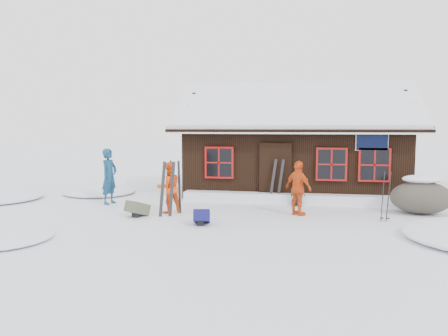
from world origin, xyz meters
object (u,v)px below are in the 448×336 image
at_px(skier_teal, 109,176).
at_px(backpack_olive, 137,211).
at_px(skier_crouched, 297,191).
at_px(boulder, 421,196).
at_px(ski_poles, 386,197).
at_px(skier_orange_left, 169,188).
at_px(backpack_blue, 202,219).
at_px(ski_pair_left, 167,190).
at_px(skier_orange_right, 298,188).

relative_size(skier_teal, backpack_olive, 3.13).
bearing_deg(backpack_olive, skier_crouched, 56.16).
relative_size(boulder, ski_poles, 1.26).
height_order(skier_orange_left, backpack_blue, skier_orange_left).
relative_size(skier_teal, boulder, 1.05).
distance_m(skier_teal, backpack_blue, 4.65).
bearing_deg(skier_crouched, skier_orange_left, -174.60).
distance_m(skier_teal, boulder, 10.01).
relative_size(ski_pair_left, backpack_blue, 2.94).
distance_m(skier_crouched, backpack_olive, 5.30).
bearing_deg(skier_orange_left, ski_poles, 142.34).
distance_m(skier_crouched, boulder, 3.77).
xyz_separation_m(skier_orange_right, ski_poles, (2.40, -0.35, -0.14)).
xyz_separation_m(boulder, ski_poles, (-1.25, -1.28, 0.14)).
xyz_separation_m(skier_orange_right, boulder, (3.65, 0.92, -0.28)).
height_order(skier_orange_right, backpack_blue, skier_orange_right).
relative_size(skier_orange_right, skier_crouched, 1.64).
distance_m(skier_orange_right, skier_crouched, 1.65).
xyz_separation_m(skier_crouched, ski_poles, (2.46, -1.97, 0.18)).
distance_m(skier_teal, ski_poles, 8.84).
distance_m(skier_teal, skier_crouched, 6.37).
bearing_deg(boulder, skier_teal, -179.21).
distance_m(skier_orange_left, ski_poles, 6.28).
bearing_deg(boulder, ski_poles, -134.33).
distance_m(boulder, ski_poles, 1.79).
height_order(skier_orange_left, backpack_olive, skier_orange_left).
height_order(boulder, ski_pair_left, ski_pair_left).
bearing_deg(skier_teal, backpack_blue, -111.96).
relative_size(skier_orange_left, skier_orange_right, 0.96).
relative_size(skier_orange_right, ski_poles, 1.14).
relative_size(backpack_blue, backpack_olive, 0.94).
height_order(skier_orange_left, boulder, skier_orange_left).
distance_m(skier_orange_right, backpack_blue, 3.13).
relative_size(ski_pair_left, backpack_olive, 2.77).
distance_m(skier_orange_left, skier_crouched, 4.31).
relative_size(ski_pair_left, ski_poles, 1.17).
height_order(skier_crouched, boulder, boulder).
height_order(skier_orange_right, ski_pair_left, skier_orange_right).
xyz_separation_m(skier_teal, skier_crouched, (6.30, 0.83, -0.45)).
xyz_separation_m(skier_orange_left, ski_poles, (6.28, -0.01, -0.10)).
xyz_separation_m(boulder, ski_pair_left, (-7.42, -1.80, 0.25)).
xyz_separation_m(skier_orange_left, skier_orange_right, (3.88, 0.35, 0.04)).
bearing_deg(skier_orange_right, backpack_blue, 75.70).
distance_m(skier_orange_right, ski_pair_left, 3.87).
height_order(skier_orange_right, ski_poles, skier_orange_right).
relative_size(skier_crouched, ski_poles, 0.70).
relative_size(skier_orange_left, backpack_blue, 2.73).
bearing_deg(skier_orange_right, boulder, -124.52).
xyz_separation_m(skier_teal, backpack_blue, (3.83, -2.51, -0.79)).
bearing_deg(ski_pair_left, backpack_blue, -44.84).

